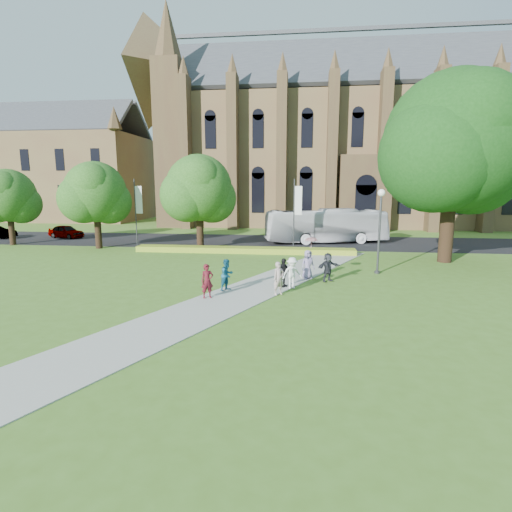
# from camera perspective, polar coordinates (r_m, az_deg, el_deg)

# --- Properties ---
(ground) EXTENTS (160.00, 160.00, 0.00)m
(ground) POSITION_cam_1_polar(r_m,az_deg,el_deg) (19.76, -1.71, -5.99)
(ground) COLOR #497021
(ground) RESTS_ON ground
(road) EXTENTS (160.00, 10.00, 0.02)m
(road) POSITION_cam_1_polar(r_m,az_deg,el_deg) (39.26, 2.63, 2.08)
(road) COLOR black
(road) RESTS_ON ground
(footpath) EXTENTS (15.58, 28.54, 0.04)m
(footpath) POSITION_cam_1_polar(r_m,az_deg,el_deg) (20.71, -1.29, -5.18)
(footpath) COLOR #B2B2A8
(footpath) RESTS_ON ground
(flower_hedge) EXTENTS (18.00, 1.40, 0.45)m
(flower_hedge) POSITION_cam_1_polar(r_m,az_deg,el_deg) (32.77, -1.74, 0.86)
(flower_hedge) COLOR gold
(flower_hedge) RESTS_ON ground
(cathedral) EXTENTS (52.60, 18.25, 28.00)m
(cathedral) POSITION_cam_1_polar(r_m,az_deg,el_deg) (59.42, 14.35, 17.04)
(cathedral) COLOR brown
(cathedral) RESTS_ON ground
(building_west) EXTENTS (22.00, 14.00, 18.30)m
(building_west) POSITION_cam_1_polar(r_m,az_deg,el_deg) (71.17, -24.94, 12.18)
(building_west) COLOR brown
(building_west) RESTS_ON ground
(streetlamp) EXTENTS (0.44, 0.44, 5.24)m
(streetlamp) POSITION_cam_1_polar(r_m,az_deg,el_deg) (25.79, 17.28, 4.79)
(streetlamp) COLOR #38383D
(streetlamp) RESTS_ON ground
(large_tree) EXTENTS (9.60, 9.60, 13.20)m
(large_tree) POSITION_cam_1_polar(r_m,az_deg,el_deg) (31.59, 26.45, 14.32)
(large_tree) COLOR #332114
(large_tree) RESTS_ON ground
(street_tree_0) EXTENTS (5.20, 5.20, 7.50)m
(street_tree_0) POSITION_cam_1_polar(r_m,az_deg,el_deg) (37.33, -21.96, 8.45)
(street_tree_0) COLOR #332114
(street_tree_0) RESTS_ON ground
(street_tree_1) EXTENTS (5.60, 5.60, 8.05)m
(street_tree_1) POSITION_cam_1_polar(r_m,az_deg,el_deg) (34.43, -8.15, 9.57)
(street_tree_1) COLOR #332114
(street_tree_1) RESTS_ON ground
(street_tree_2) EXTENTS (4.80, 4.80, 6.95)m
(street_tree_2) POSITION_cam_1_polar(r_m,az_deg,el_deg) (43.16, -31.91, 7.32)
(street_tree_2) COLOR #332114
(street_tree_2) RESTS_ON ground
(banner_pole_0) EXTENTS (0.70, 0.10, 6.00)m
(banner_pole_0) POSITION_cam_1_polar(r_m,az_deg,el_deg) (34.05, 5.64, 6.53)
(banner_pole_0) COLOR #38383D
(banner_pole_0) RESTS_ON ground
(banner_pole_1) EXTENTS (0.70, 0.10, 6.00)m
(banner_pole_1) POSITION_cam_1_polar(r_m,az_deg,el_deg) (37.09, -16.67, 6.44)
(banner_pole_1) COLOR #38383D
(banner_pole_1) RESTS_ON ground
(tour_coach) EXTENTS (11.97, 5.51, 3.25)m
(tour_coach) POSITION_cam_1_polar(r_m,az_deg,el_deg) (38.82, 9.97, 4.27)
(tour_coach) COLOR silver
(tour_coach) RESTS_ON road
(car_0) EXTENTS (4.29, 2.79, 1.36)m
(car_0) POSITION_cam_1_polar(r_m,az_deg,el_deg) (46.26, -25.49, 3.18)
(car_0) COLOR gray
(car_0) RESTS_ON road
(pedestrian_0) EXTENTS (0.73, 0.66, 1.68)m
(pedestrian_0) POSITION_cam_1_polar(r_m,az_deg,el_deg) (19.56, -6.98, -3.57)
(pedestrian_0) COLOR #54131C
(pedestrian_0) RESTS_ON footpath
(pedestrian_1) EXTENTS (0.97, 1.02, 1.66)m
(pedestrian_1) POSITION_cam_1_polar(r_m,az_deg,el_deg) (20.85, -4.15, -2.70)
(pedestrian_1) COLOR #16546F
(pedestrian_1) RESTS_ON footpath
(pedestrian_2) EXTENTS (1.23, 0.97, 1.67)m
(pedestrian_2) POSITION_cam_1_polar(r_m,az_deg,el_deg) (21.30, 5.17, -2.42)
(pedestrian_2) COLOR white
(pedestrian_2) RESTS_ON footpath
(pedestrian_3) EXTENTS (0.88, 0.95, 1.57)m
(pedestrian_3) POSITION_cam_1_polar(r_m,az_deg,el_deg) (21.59, 3.91, -2.37)
(pedestrian_3) COLOR black
(pedestrian_3) RESTS_ON footpath
(pedestrian_4) EXTENTS (0.99, 0.89, 1.70)m
(pedestrian_4) POSITION_cam_1_polar(r_m,az_deg,el_deg) (23.63, 7.41, -1.19)
(pedestrian_4) COLOR gray
(pedestrian_4) RESTS_ON footpath
(pedestrian_5) EXTENTS (1.54, 1.26, 1.65)m
(pedestrian_5) POSITION_cam_1_polar(r_m,az_deg,el_deg) (23.14, 10.23, -1.57)
(pedestrian_5) COLOR #282930
(pedestrian_5) RESTS_ON footpath
(pedestrian_6) EXTENTS (0.73, 0.69, 1.67)m
(pedestrian_6) POSITION_cam_1_polar(r_m,az_deg,el_deg) (20.01, 3.26, -3.21)
(pedestrian_6) COLOR #AB938F
(pedestrian_6) RESTS_ON footpath
(parasol) EXTENTS (0.80, 0.80, 0.66)m
(parasol) POSITION_cam_1_polar(r_m,az_deg,el_deg) (23.53, 7.91, 1.67)
(parasol) COLOR #DB9B9D
(parasol) RESTS_ON pedestrian_4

